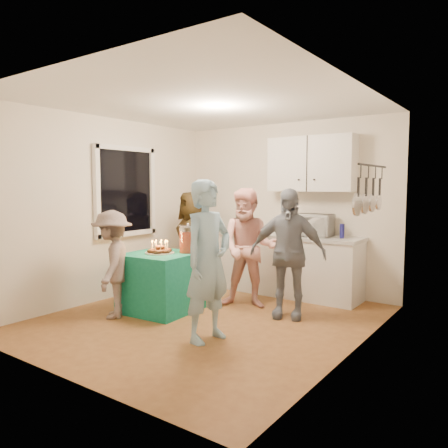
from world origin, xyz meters
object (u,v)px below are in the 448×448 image
Objects in this scene: woman_back_left at (192,241)px; woman_back_right at (288,253)px; party_table at (161,282)px; child_near_left at (112,264)px; woman_back_center at (248,248)px; microwave at (312,225)px; punch_jar at (188,240)px; counter at (287,266)px; man_birthday at (208,261)px.

woman_back_right is (1.88, -0.42, 0.03)m from woman_back_left.
child_near_left is (-0.30, -0.54, 0.29)m from party_table.
party_table is 1.24m from woman_back_center.
microwave reaches higher than punch_jar.
counter is 1.98m from party_table.
woman_back_left is 1.15× the size of child_near_left.
woman_back_right is (0.54, -1.03, 0.37)m from counter.
woman_back_left is (-0.42, 1.14, 0.39)m from party_table.
punch_jar is at bearing -131.85° from microwave.
woman_back_left is 0.96× the size of woman_back_center.
man_birthday is (0.90, -0.74, -0.08)m from punch_jar.
child_near_left reaches higher than microwave.
woman_back_right reaches higher than woman_back_left.
woman_back_center is 1.00× the size of woman_back_right.
child_near_left is (-1.46, -0.04, -0.18)m from man_birthday.
woman_back_center is at bearing 153.62° from woman_back_right.
party_table is at bearing -118.04° from counter.
counter is 1.01m from woman_back_center.
woman_back_center is (0.57, 0.57, -0.13)m from punch_jar.
microwave reaches higher than party_table.
man_birthday is (1.16, -0.50, 0.47)m from party_table.
woman_back_left is 1.69m from child_near_left.
counter is 1.72m from punch_jar.
man_birthday is 1.36m from woman_back_center.
party_table is at bearing 73.27° from man_birthday.
microwave is 0.36× the size of woman_back_right.
child_near_left is (-1.23, -2.29, 0.24)m from counter.
man_birthday reaches higher than microwave.
child_near_left reaches higher than counter.
woman_back_right is (0.30, 1.22, -0.05)m from man_birthday.
microwave is 0.37× the size of woman_back_left.
counter reaches higher than party_table.
woman_back_right reaches higher than counter.
woman_back_left reaches higher than counter.
woman_back_right is at bearing 21.64° from punch_jar.
child_near_left reaches higher than punch_jar.
punch_jar is 0.25× the size of child_near_left.
woman_back_center is at bearing -95.93° from counter.
woman_back_right is at bearing -62.51° from counter.
punch_jar is (0.26, 0.24, 0.55)m from party_table.
party_table is 0.53× the size of woman_back_right.
woman_back_center is 0.64m from woman_back_right.
woman_back_left is (-0.68, 0.90, -0.16)m from punch_jar.
punch_jar is at bearing -113.92° from counter.
man_birthday reaches higher than party_table.
woman_back_right is at bearing -7.22° from man_birthday.
woman_back_center reaches higher than punch_jar.
woman_back_center is 1.77m from child_near_left.
woman_back_left reaches higher than party_table.
counter is 2.61m from child_near_left.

